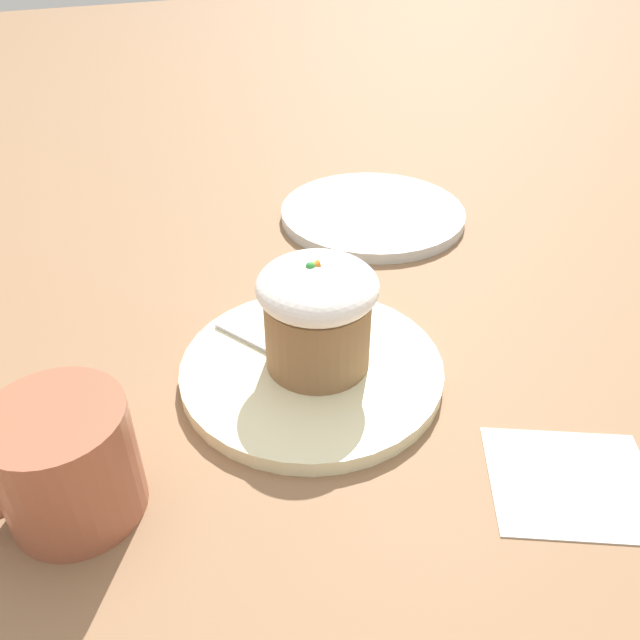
{
  "coord_description": "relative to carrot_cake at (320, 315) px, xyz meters",
  "views": [
    {
      "loc": [
        0.16,
        0.38,
        0.36
      ],
      "look_at": [
        -0.01,
        0.0,
        0.06
      ],
      "focal_mm": 35.0,
      "sensor_mm": 36.0,
      "label": 1
    }
  ],
  "objects": [
    {
      "name": "dessert_plate",
      "position": [
        0.01,
        -0.0,
        -0.06
      ],
      "size": [
        0.23,
        0.23,
        0.01
      ],
      "color": "beige",
      "rests_on": "ground_plane"
    },
    {
      "name": "carrot_cake",
      "position": [
        0.0,
        0.0,
        0.0
      ],
      "size": [
        0.1,
        0.1,
        0.1
      ],
      "color": "olive",
      "rests_on": "dessert_plate"
    },
    {
      "name": "ground_plane",
      "position": [
        0.01,
        -0.0,
        -0.07
      ],
      "size": [
        4.0,
        4.0,
        0.0
      ],
      "primitive_type": "plane",
      "color": "#846042"
    },
    {
      "name": "paper_napkin",
      "position": [
        -0.12,
        0.18,
        -0.07
      ],
      "size": [
        0.15,
        0.14,
        0.0
      ],
      "color": "white",
      "rests_on": "ground_plane"
    },
    {
      "name": "coffee_cup",
      "position": [
        0.21,
        0.06,
        -0.02
      ],
      "size": [
        0.13,
        0.09,
        0.09
      ],
      "color": "#9E563D",
      "rests_on": "ground_plane"
    },
    {
      "name": "side_plate",
      "position": [
        -0.18,
        -0.25,
        -0.06
      ],
      "size": [
        0.23,
        0.23,
        0.01
      ],
      "color": "silver",
      "rests_on": "ground_plane"
    },
    {
      "name": "spoon",
      "position": [
        0.02,
        -0.01,
        -0.05
      ],
      "size": [
        0.08,
        0.12,
        0.01
      ],
      "color": "#B7B7BC",
      "rests_on": "dessert_plate"
    }
  ]
}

